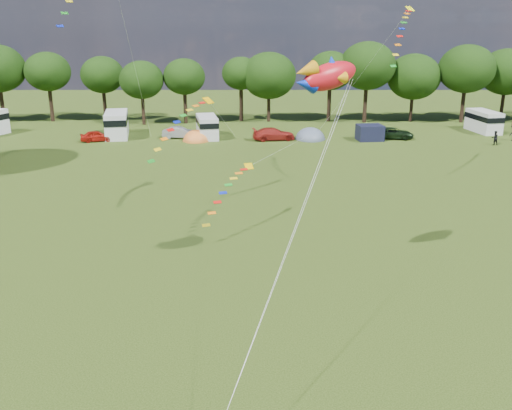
{
  "coord_description": "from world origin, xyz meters",
  "views": [
    {
      "loc": [
        -0.02,
        -19.55,
        13.08
      ],
      "look_at": [
        0.0,
        8.0,
        4.0
      ],
      "focal_mm": 40.0,
      "sensor_mm": 36.0,
      "label": 1
    }
  ],
  "objects_px": {
    "car_b": "(180,133)",
    "tent_orange": "(196,141)",
    "car_a": "(97,136)",
    "campervan_d": "(484,121)",
    "fish_kite": "(325,76)",
    "car_d": "(394,133)",
    "campervan_c": "(207,126)",
    "car_c": "(274,134)",
    "campervan_b": "(117,124)",
    "tent_greyblue": "(310,139)",
    "walker_a": "(495,138)"
  },
  "relations": [
    {
      "from": "car_b",
      "to": "tent_orange",
      "type": "relative_size",
      "value": 1.08
    },
    {
      "from": "car_a",
      "to": "campervan_d",
      "type": "relative_size",
      "value": 0.66
    },
    {
      "from": "tent_orange",
      "to": "fish_kite",
      "type": "relative_size",
      "value": 0.95
    },
    {
      "from": "tent_orange",
      "to": "car_d",
      "type": "bearing_deg",
      "value": 3.08
    },
    {
      "from": "car_b",
      "to": "car_d",
      "type": "bearing_deg",
      "value": -90.06
    },
    {
      "from": "campervan_c",
      "to": "campervan_d",
      "type": "height_order",
      "value": "campervan_d"
    },
    {
      "from": "car_c",
      "to": "fish_kite",
      "type": "distance_m",
      "value": 37.46
    },
    {
      "from": "campervan_c",
      "to": "campervan_d",
      "type": "relative_size",
      "value": 0.98
    },
    {
      "from": "car_c",
      "to": "fish_kite",
      "type": "relative_size",
      "value": 1.3
    },
    {
      "from": "campervan_b",
      "to": "fish_kite",
      "type": "relative_size",
      "value": 1.75
    },
    {
      "from": "campervan_c",
      "to": "fish_kite",
      "type": "height_order",
      "value": "fish_kite"
    },
    {
      "from": "car_c",
      "to": "fish_kite",
      "type": "xyz_separation_m",
      "value": [
        1.2,
        -36.14,
        9.82
      ]
    },
    {
      "from": "campervan_b",
      "to": "campervan_c",
      "type": "bearing_deg",
      "value": -102.76
    },
    {
      "from": "car_b",
      "to": "campervan_c",
      "type": "bearing_deg",
      "value": -82.58
    },
    {
      "from": "tent_greyblue",
      "to": "fish_kite",
      "type": "bearing_deg",
      "value": -94.59
    },
    {
      "from": "car_c",
      "to": "walker_a",
      "type": "relative_size",
      "value": 2.97
    },
    {
      "from": "car_c",
      "to": "car_d",
      "type": "bearing_deg",
      "value": -95.73
    },
    {
      "from": "car_a",
      "to": "car_b",
      "type": "distance_m",
      "value": 9.14
    },
    {
      "from": "campervan_b",
      "to": "campervan_d",
      "type": "bearing_deg",
      "value": -96.41
    },
    {
      "from": "campervan_c",
      "to": "car_a",
      "type": "bearing_deg",
      "value": 89.65
    },
    {
      "from": "car_d",
      "to": "tent_greyblue",
      "type": "xyz_separation_m",
      "value": [
        -9.49,
        -0.26,
        -0.6
      ]
    },
    {
      "from": "car_b",
      "to": "car_c",
      "type": "distance_m",
      "value": 10.73
    },
    {
      "from": "campervan_d",
      "to": "walker_a",
      "type": "bearing_deg",
      "value": 158.3
    },
    {
      "from": "car_d",
      "to": "tent_greyblue",
      "type": "relative_size",
      "value": 1.2
    },
    {
      "from": "campervan_c",
      "to": "fish_kite",
      "type": "bearing_deg",
      "value": -177.47
    },
    {
      "from": "campervan_d",
      "to": "fish_kite",
      "type": "relative_size",
      "value": 1.55
    },
    {
      "from": "car_b",
      "to": "car_c",
      "type": "xyz_separation_m",
      "value": [
        10.67,
        -1.08,
        0.04
      ]
    },
    {
      "from": "walker_a",
      "to": "car_d",
      "type": "bearing_deg",
      "value": -24.74
    },
    {
      "from": "car_a",
      "to": "tent_greyblue",
      "type": "bearing_deg",
      "value": -102.56
    },
    {
      "from": "car_c",
      "to": "campervan_b",
      "type": "distance_m",
      "value": 18.1
    },
    {
      "from": "car_d",
      "to": "fish_kite",
      "type": "bearing_deg",
      "value": 172.29
    },
    {
      "from": "car_a",
      "to": "campervan_d",
      "type": "distance_m",
      "value": 45.27
    },
    {
      "from": "car_d",
      "to": "campervan_d",
      "type": "xyz_separation_m",
      "value": [
        11.67,
        4.04,
        0.74
      ]
    },
    {
      "from": "fish_kite",
      "to": "tent_greyblue",
      "type": "bearing_deg",
      "value": 56.79
    },
    {
      "from": "tent_greyblue",
      "to": "fish_kite",
      "type": "xyz_separation_m",
      "value": [
        -2.94,
        -36.66,
        10.48
      ]
    },
    {
      "from": "campervan_b",
      "to": "car_b",
      "type": "bearing_deg",
      "value": -106.69
    },
    {
      "from": "car_b",
      "to": "campervan_d",
      "type": "bearing_deg",
      "value": -83.42
    },
    {
      "from": "car_b",
      "to": "walker_a",
      "type": "bearing_deg",
      "value": -95.51
    },
    {
      "from": "campervan_c",
      "to": "tent_orange",
      "type": "xyz_separation_m",
      "value": [
        -1.09,
        -1.86,
        -1.3
      ]
    },
    {
      "from": "fish_kite",
      "to": "walker_a",
      "type": "xyz_separation_m",
      "value": [
        22.52,
        33.52,
        -9.73
      ]
    },
    {
      "from": "car_d",
      "to": "campervan_d",
      "type": "distance_m",
      "value": 12.37
    },
    {
      "from": "tent_orange",
      "to": "fish_kite",
      "type": "bearing_deg",
      "value": -74.58
    },
    {
      "from": "campervan_c",
      "to": "tent_orange",
      "type": "height_order",
      "value": "campervan_c"
    },
    {
      "from": "tent_greyblue",
      "to": "campervan_c",
      "type": "bearing_deg",
      "value": 175.48
    },
    {
      "from": "campervan_d",
      "to": "tent_greyblue",
      "type": "bearing_deg",
      "value": 91.76
    },
    {
      "from": "car_a",
      "to": "tent_greyblue",
      "type": "distance_m",
      "value": 23.81
    },
    {
      "from": "car_d",
      "to": "campervan_d",
      "type": "relative_size",
      "value": 0.83
    },
    {
      "from": "car_d",
      "to": "tent_orange",
      "type": "height_order",
      "value": "car_d"
    },
    {
      "from": "car_d",
      "to": "campervan_c",
      "type": "xyz_separation_m",
      "value": [
        -21.19,
        0.66,
        0.7
      ]
    },
    {
      "from": "campervan_c",
      "to": "car_b",
      "type": "bearing_deg",
      "value": 86.2
    }
  ]
}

